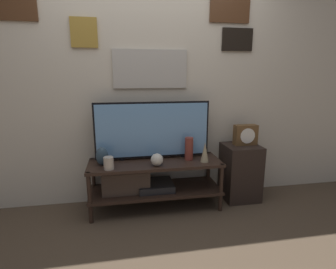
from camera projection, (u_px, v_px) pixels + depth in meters
The scene contains 11 objects.
ground_plane at pixel (160, 220), 2.54m from camera, with size 12.00×12.00×0.00m, color #4C3D2D.
wall_back at pixel (151, 76), 2.77m from camera, with size 6.40×0.08×2.70m.
media_console at pixel (145, 179), 2.71m from camera, with size 1.35×0.46×0.51m.
television at pixel (153, 130), 2.72m from camera, with size 1.19×0.05×0.60m.
vase_urn_stoneware at pixel (102, 156), 2.57m from camera, with size 0.12×0.11×0.18m.
vase_round_glass at pixel (157, 160), 2.55m from camera, with size 0.12×0.12×0.12m.
vase_slim_bronze at pixel (205, 152), 2.66m from camera, with size 0.09×0.09×0.21m.
vase_tall_ceramic at pixel (189, 149), 2.73m from camera, with size 0.09×0.09×0.24m.
candle_jar at pixel (109, 163), 2.45m from camera, with size 0.09×0.09×0.12m.
side_table at pixel (240, 172), 2.95m from camera, with size 0.38×0.37×0.62m.
mantel_clock at pixel (245, 135), 2.88m from camera, with size 0.25×0.11×0.22m.
Camera 1 is at (-0.33, -2.28, 1.37)m, focal length 28.00 mm.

